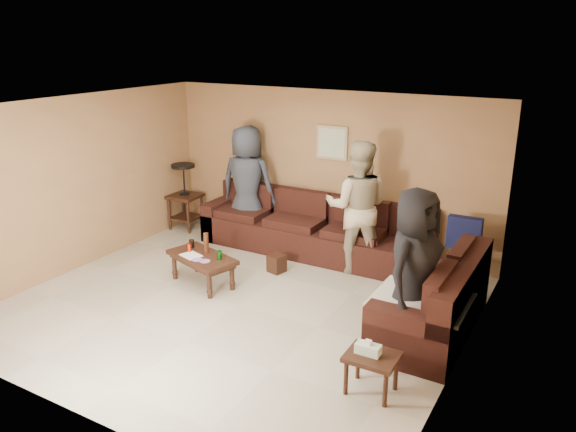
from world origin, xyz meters
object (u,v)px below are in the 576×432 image
at_px(waste_bin, 277,263).
at_px(coffee_table, 202,259).
at_px(sectional_sofa, 346,255).
at_px(person_left, 247,184).
at_px(end_table_left, 185,195).
at_px(side_table_right, 371,359).
at_px(person_right, 413,269).
at_px(person_middle, 357,207).

bearing_deg(waste_bin, coffee_table, -127.84).
bearing_deg(sectional_sofa, person_left, 164.12).
height_order(end_table_left, side_table_right, end_table_left).
relative_size(sectional_sofa, coffee_table, 4.12).
distance_m(side_table_right, person_right, 1.19).
bearing_deg(coffee_table, person_middle, 43.32).
xyz_separation_m(sectional_sofa, end_table_left, (-3.31, 0.49, 0.28)).
bearing_deg(person_middle, end_table_left, -22.93).
xyz_separation_m(end_table_left, person_right, (4.67, -1.81, 0.30)).
height_order(end_table_left, person_middle, person_middle).
bearing_deg(coffee_table, sectional_sofa, 37.45).
relative_size(person_middle, person_right, 1.06).
relative_size(person_left, person_middle, 1.00).
xyz_separation_m(person_middle, person_right, (1.34, -1.62, -0.05)).
bearing_deg(coffee_table, waste_bin, 52.16).
bearing_deg(end_table_left, coffee_table, -45.16).
bearing_deg(person_middle, side_table_right, 96.41).
bearing_deg(end_table_left, person_right, -21.22).
relative_size(sectional_sofa, person_right, 2.58).
relative_size(sectional_sofa, side_table_right, 8.42).
height_order(coffee_table, person_middle, person_middle).
bearing_deg(side_table_right, person_right, 87.99).
height_order(sectional_sofa, coffee_table, sectional_sofa).
bearing_deg(person_right, end_table_left, 78.97).
xyz_separation_m(end_table_left, person_middle, (3.33, -0.19, 0.35)).
height_order(side_table_right, person_right, person_right).
distance_m(sectional_sofa, person_left, 2.22).
distance_m(sectional_sofa, waste_bin, 1.02).
xyz_separation_m(coffee_table, end_table_left, (-1.71, 1.72, 0.24)).
bearing_deg(person_right, coffee_table, 98.36).
bearing_deg(person_left, side_table_right, 131.56).
xyz_separation_m(end_table_left, side_table_right, (4.64, -2.87, -0.25)).
distance_m(sectional_sofa, coffee_table, 2.02).
xyz_separation_m(person_left, person_middle, (2.06, -0.28, -0.00)).
relative_size(coffee_table, person_middle, 0.59).
distance_m(side_table_right, waste_bin, 3.03).
bearing_deg(person_left, person_middle, 165.11).
height_order(coffee_table, person_right, person_right).
bearing_deg(person_middle, person_right, 110.05).
relative_size(coffee_table, person_right, 0.63).
relative_size(end_table_left, waste_bin, 4.51).
bearing_deg(person_right, person_middle, 49.85).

